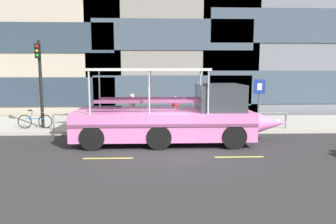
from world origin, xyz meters
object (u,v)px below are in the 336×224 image
Objects in this scene: leaned_bicycle at (35,121)px; pedestrian_mid_left at (175,108)px; parking_sign at (259,95)px; pedestrian_near_bow at (221,105)px; duck_tour_boat at (176,118)px; pedestrian_mid_right at (132,107)px; traffic_light_pole at (40,76)px.

pedestrian_mid_left is (7.19, 0.27, 0.59)m from leaned_bicycle.
pedestrian_near_bow is at bearing 163.97° from parking_sign.
pedestrian_mid_left is (-4.41, 0.05, -0.71)m from parking_sign.
duck_tour_boat is 2.91m from pedestrian_mid_left.
parking_sign is 5.43m from duck_tour_boat.
pedestrian_near_bow is 4.81m from pedestrian_mid_right.
pedestrian_near_bow is 1.11× the size of pedestrian_mid_left.
traffic_light_pole is 0.47× the size of duck_tour_boat.
pedestrian_near_bow is at bearing 10.89° from pedestrian_mid_left.
traffic_light_pole is 7.08m from pedestrian_mid_left.
pedestrian_mid_right is (-2.09, 2.78, 0.15)m from duck_tour_boat.
pedestrian_near_bow is at bearing 51.61° from duck_tour_boat.
leaned_bicycle is 1.09× the size of pedestrian_mid_left.
parking_sign is 1.42× the size of leaned_bicycle.
duck_tour_boat is (7.04, -2.63, 0.53)m from leaned_bicycle.
pedestrian_mid_left is at bearing 179.32° from parking_sign.
duck_tour_boat is 5.30× the size of pedestrian_near_bow.
leaned_bicycle is at bearing -177.87° from pedestrian_mid_left.
leaned_bicycle is at bearing -178.37° from pedestrian_mid_right.
duck_tour_boat is at bearing -93.04° from pedestrian_mid_left.
pedestrian_mid_left is at bearing 0.97° from traffic_light_pole.
parking_sign is 1.54× the size of pedestrian_mid_left.
traffic_light_pole is 7.48m from duck_tour_boat.
leaned_bicycle is 7.53m from duck_tour_boat.
traffic_light_pole is 4.91m from pedestrian_mid_right.
duck_tour_boat is at bearing -22.53° from traffic_light_pole.
traffic_light_pole is 2.50× the size of pedestrian_near_bow.
pedestrian_near_bow is (-1.88, 0.54, -0.61)m from parking_sign.
parking_sign is 11.68m from leaned_bicycle.
traffic_light_pole is 2.55× the size of leaned_bicycle.
pedestrian_mid_left is 2.25m from pedestrian_mid_right.
duck_tour_boat reaches higher than leaned_bicycle.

